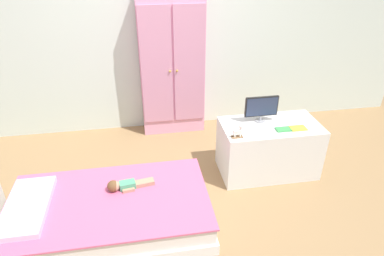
% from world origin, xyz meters
% --- Properties ---
extents(ground_plane, '(10.00, 10.00, 0.02)m').
position_xyz_m(ground_plane, '(0.00, 0.00, -0.01)').
color(ground_plane, '#99754C').
extents(back_wall, '(6.40, 0.05, 2.70)m').
position_xyz_m(back_wall, '(0.00, 1.57, 1.35)').
color(back_wall, silver).
rests_on(back_wall, ground_plane).
extents(bed, '(1.62, 0.93, 0.26)m').
position_xyz_m(bed, '(-0.53, -0.14, 0.13)').
color(bed, white).
rests_on(bed, ground_plane).
extents(pillow, '(0.32, 0.67, 0.05)m').
position_xyz_m(pillow, '(-1.14, -0.14, 0.29)').
color(pillow, silver).
rests_on(pillow, bed).
extents(doll, '(0.39, 0.15, 0.10)m').
position_xyz_m(doll, '(-0.42, -0.02, 0.30)').
color(doll, '#4CA375').
rests_on(doll, bed).
extents(wardrobe, '(0.74, 0.27, 1.63)m').
position_xyz_m(wardrobe, '(0.18, 1.41, 0.82)').
color(wardrobe, '#E599BC').
rests_on(wardrobe, ground_plane).
extents(tv_stand, '(0.95, 0.51, 0.54)m').
position_xyz_m(tv_stand, '(1.02, 0.37, 0.27)').
color(tv_stand, silver).
rests_on(tv_stand, ground_plane).
extents(tv_monitor, '(0.33, 0.10, 0.26)m').
position_xyz_m(tv_monitor, '(0.93, 0.46, 0.69)').
color(tv_monitor, '#99999E').
rests_on(tv_monitor, tv_stand).
extents(rocking_horse_toy, '(0.10, 0.04, 0.13)m').
position_xyz_m(rocking_horse_toy, '(0.63, 0.20, 0.60)').
color(rocking_horse_toy, '#8E6642').
rests_on(rocking_horse_toy, tv_stand).
extents(book_green, '(0.14, 0.09, 0.01)m').
position_xyz_m(book_green, '(1.09, 0.26, 0.54)').
color(book_green, '#429E51').
rests_on(book_green, tv_stand).
extents(book_yellow, '(0.15, 0.10, 0.01)m').
position_xyz_m(book_yellow, '(1.24, 0.26, 0.54)').
color(book_yellow, gold).
rests_on(book_yellow, tv_stand).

